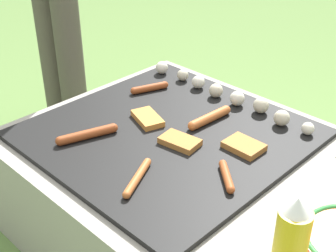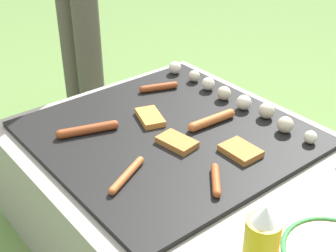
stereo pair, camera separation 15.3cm
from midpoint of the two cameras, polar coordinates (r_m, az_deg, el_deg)
ground_plane at (r=1.78m, az=2.50°, el=-12.07°), size 14.00×14.00×0.00m
grill at (r=1.65m, az=2.66°, el=-6.87°), size 0.91×0.91×0.41m
sausage_front_center at (r=1.31m, az=9.20°, el=-6.62°), size 0.11×0.10×0.02m
sausage_front_right at (r=1.58m, az=8.14°, el=0.64°), size 0.04×0.20×0.03m
sausage_mid_right at (r=1.80m, az=1.30°, el=4.70°), size 0.07×0.15×0.03m
sausage_back_right at (r=1.53m, az=-6.97°, el=-0.51°), size 0.09×0.20×0.03m
sausage_back_left at (r=1.32m, az=-1.73°, el=-6.11°), size 0.09×0.17×0.02m
bread_slice_right at (r=1.46m, az=4.09°, el=-2.05°), size 0.13×0.09×0.02m
bread_slice_center at (r=1.60m, az=0.60°, el=1.03°), size 0.14×0.11×0.02m
bread_slice_left at (r=1.45m, az=11.84°, el=-3.07°), size 0.12×0.09×0.02m
mushroom_row at (r=1.72m, az=10.67°, el=3.38°), size 0.73×0.08×0.06m
condiment_bottle at (r=1.03m, az=15.61°, el=-14.10°), size 0.07×0.07×0.20m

